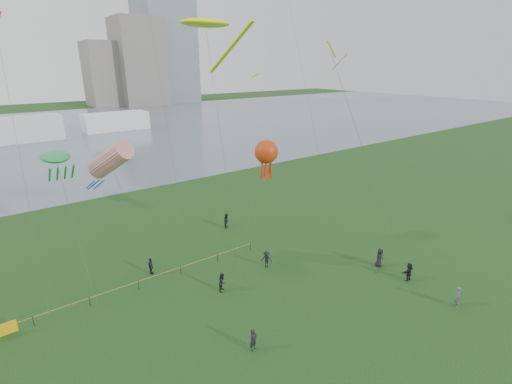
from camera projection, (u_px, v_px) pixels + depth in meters
ground_plane at (337, 330)px, 27.30m from camera, size 400.00×400.00×0.00m
lake at (64, 134)px, 103.12m from camera, size 400.00×120.00×0.08m
building_mid at (139, 62)px, 169.79m from camera, size 20.00×20.00×38.00m
building_low at (105, 74)px, 168.10m from camera, size 16.00×18.00×28.00m
pavilion_left at (13, 130)px, 91.59m from camera, size 22.00×8.00×6.00m
pavilion_right at (116, 121)px, 108.67m from camera, size 18.00×7.00×5.00m
fence at (61, 310)px, 28.65m from camera, size 24.07×0.07×1.05m
kite_flyer at (458, 297)px, 29.67m from camera, size 0.79×0.75×1.81m
spectator_a at (222, 282)px, 31.81m from camera, size 1.03×1.02×1.68m
spectator_b at (267, 259)px, 35.51m from camera, size 1.15×1.22×1.66m
spectator_c at (151, 266)px, 34.32m from camera, size 0.42×0.96×1.62m
spectator_d at (379, 257)px, 35.62m from camera, size 0.96×0.66×1.88m
spectator_e at (409, 272)px, 33.33m from camera, size 1.59×0.52×1.71m
spectator_f at (253, 340)px, 25.19m from camera, size 0.67×0.51×1.64m
spectator_g at (227, 221)px, 44.16m from camera, size 1.05×1.07×1.74m
kite_stingray at (206, 24)px, 34.85m from camera, size 5.15×10.65×22.61m
kite_windsock at (111, 160)px, 31.86m from camera, size 4.25×5.64×12.67m
kite_creature at (55, 157)px, 29.76m from camera, size 2.15×7.22×11.88m
kite_octopus at (266, 152)px, 36.98m from camera, size 5.22×2.39×11.46m
kite_delta at (336, 64)px, 30.11m from camera, size 1.52×10.91×20.31m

